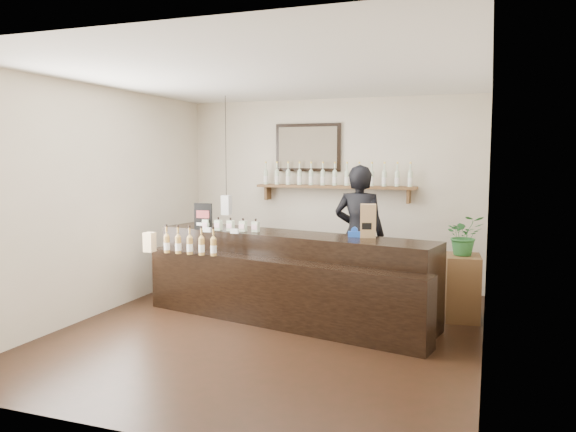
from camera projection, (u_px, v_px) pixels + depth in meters
The scene contains 10 objects.
ground at pixel (269, 331), 6.27m from camera, with size 5.00×5.00×0.00m, color black.
room_shell at pixel (269, 179), 6.09m from camera, with size 5.00×5.00×5.00m.
back_wall_decor at pixel (319, 169), 8.35m from camera, with size 2.66×0.96×1.69m.
counter at pixel (286, 279), 6.75m from camera, with size 3.68×1.71×1.18m.
promo_sign at pixel (203, 217), 7.14m from camera, with size 0.24×0.04×0.34m.
paper_bag at pixel (368, 221), 6.46m from camera, with size 0.20×0.17×0.39m.
tape_dispenser at pixel (354, 233), 6.50m from camera, with size 0.15×0.07×0.12m.
side_cabinet at pixel (463, 287), 6.71m from camera, with size 0.44×0.57×0.77m.
potted_plant at pixel (464, 235), 6.64m from camera, with size 0.43×0.38×0.48m, color #2B6C30.
shopkeeper at pixel (359, 225), 7.39m from camera, with size 0.76×0.50×2.08m, color black.
Camera 1 is at (2.27, -5.67, 1.94)m, focal length 35.00 mm.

